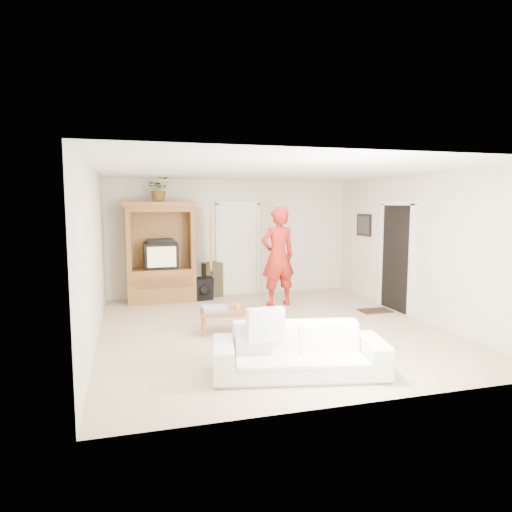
{
  "coord_description": "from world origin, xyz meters",
  "views": [
    {
      "loc": [
        -2.26,
        -7.07,
        2.08
      ],
      "look_at": [
        -0.1,
        0.6,
        1.15
      ],
      "focal_mm": 32.0,
      "sensor_mm": 36.0,
      "label": 1
    }
  ],
  "objects_px": {
    "armoire": "(162,259)",
    "coffee_table": "(230,313)",
    "sofa": "(299,350)",
    "man": "(278,257)"
  },
  "relations": [
    {
      "from": "man",
      "to": "coffee_table",
      "type": "bearing_deg",
      "value": 42.56
    },
    {
      "from": "man",
      "to": "coffee_table",
      "type": "distance_m",
      "value": 2.24
    },
    {
      "from": "armoire",
      "to": "man",
      "type": "height_order",
      "value": "armoire"
    },
    {
      "from": "armoire",
      "to": "coffee_table",
      "type": "relative_size",
      "value": 2.05
    },
    {
      "from": "man",
      "to": "sofa",
      "type": "xyz_separation_m",
      "value": [
        -0.96,
        -3.68,
        -0.7
      ]
    },
    {
      "from": "armoire",
      "to": "coffee_table",
      "type": "bearing_deg",
      "value": -72.09
    },
    {
      "from": "man",
      "to": "sofa",
      "type": "relative_size",
      "value": 0.96
    },
    {
      "from": "sofa",
      "to": "coffee_table",
      "type": "bearing_deg",
      "value": 112.68
    },
    {
      "from": "sofa",
      "to": "armoire",
      "type": "bearing_deg",
      "value": 116.43
    },
    {
      "from": "armoire",
      "to": "coffee_table",
      "type": "distance_m",
      "value": 2.88
    }
  ]
}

